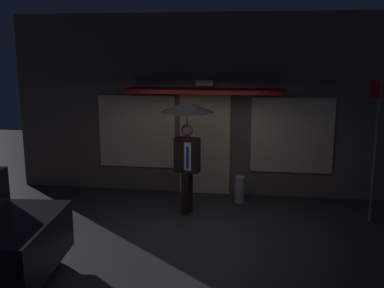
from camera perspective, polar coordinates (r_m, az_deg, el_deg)
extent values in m
plane|color=#26262B|center=(8.08, -0.26, -10.94)|extent=(18.00, 18.00, 0.00)
cube|color=brown|center=(9.85, 1.77, 4.97)|extent=(8.51, 0.30, 3.90)
cube|color=#F9D199|center=(9.82, 1.63, -0.07)|extent=(1.10, 0.04, 2.20)
cube|color=#F9D199|center=(10.06, -7.00, 1.58)|extent=(1.72, 0.04, 1.60)
cube|color=#F9D199|center=(9.74, 12.56, 1.04)|extent=(1.72, 0.04, 1.60)
cube|color=white|center=(9.55, 1.62, 7.78)|extent=(0.36, 0.16, 0.12)
cube|color=maroon|center=(9.32, 1.43, 6.75)|extent=(3.20, 0.70, 0.08)
cylinder|color=black|center=(8.70, -0.85, -6.35)|extent=(0.15, 0.15, 0.83)
cylinder|color=black|center=(8.87, -0.36, -5.97)|extent=(0.15, 0.15, 0.83)
cube|color=black|center=(8.58, -0.62, -1.40)|extent=(0.50, 0.34, 0.67)
cube|color=silver|center=(8.46, -0.55, -1.60)|extent=(0.14, 0.05, 0.53)
cube|color=navy|center=(8.46, -0.56, -1.74)|extent=(0.05, 0.03, 0.43)
sphere|color=#B9777B|center=(8.48, -0.62, 1.75)|extent=(0.23, 0.23, 0.23)
cylinder|color=slate|center=(8.47, -0.63, 2.11)|extent=(0.02, 0.02, 1.00)
cone|color=black|center=(8.42, -0.63, 4.78)|extent=(1.00, 1.00, 0.21)
cylinder|color=black|center=(7.36, -19.53, -11.32)|extent=(0.66, 0.27, 0.64)
cylinder|color=#595B60|center=(8.75, 22.26, -0.80)|extent=(0.07, 0.07, 2.69)
cube|color=red|center=(8.58, 22.86, 6.35)|extent=(0.40, 0.02, 0.30)
cylinder|color=#9E998E|center=(9.47, 6.06, -5.76)|extent=(0.22, 0.22, 0.55)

